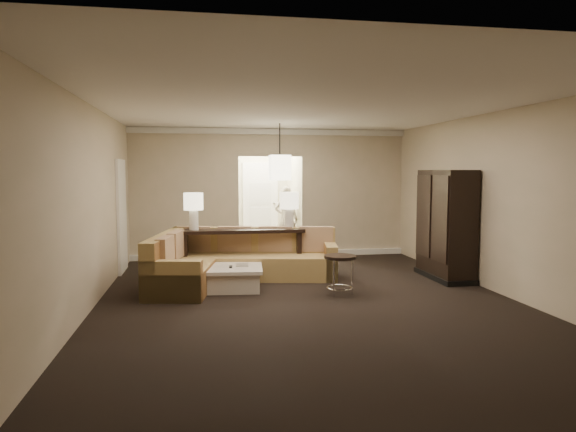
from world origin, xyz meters
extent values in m
plane|color=black|center=(0.00, 0.00, 0.00)|extent=(8.00, 8.00, 0.00)
cube|color=#C8B397|center=(0.00, 4.00, 1.40)|extent=(6.00, 0.04, 2.80)
cube|color=#C8B397|center=(0.00, -4.00, 1.40)|extent=(6.00, 0.04, 2.80)
cube|color=#C8B397|center=(-3.00, 0.00, 1.40)|extent=(0.04, 8.00, 2.80)
cube|color=#C8B397|center=(3.00, 0.00, 1.40)|extent=(0.04, 8.00, 2.80)
cube|color=white|center=(0.00, 0.00, 2.80)|extent=(6.00, 8.00, 0.02)
cube|color=silver|center=(0.00, 3.95, 2.73)|extent=(6.00, 0.10, 0.12)
cube|color=silver|center=(0.00, 3.95, 0.06)|extent=(6.00, 0.10, 0.12)
cube|color=white|center=(-2.97, 2.80, 1.05)|extent=(0.05, 0.90, 2.10)
cube|color=white|center=(0.00, 5.00, 0.00)|extent=(1.40, 2.00, 0.01)
cube|color=beige|center=(-0.70, 5.00, 1.40)|extent=(0.04, 2.00, 2.80)
cube|color=beige|center=(0.70, 5.00, 1.40)|extent=(0.04, 2.00, 2.80)
cube|color=beige|center=(0.00, 6.00, 1.40)|extent=(1.40, 0.04, 2.80)
cube|color=white|center=(0.00, 5.97, 1.05)|extent=(0.90, 0.05, 2.10)
cube|color=brown|center=(-0.62, 1.82, 0.21)|extent=(3.05, 1.40, 0.41)
cube|color=brown|center=(-1.84, 0.90, 0.21)|extent=(1.12, 1.51, 0.41)
cube|color=brown|center=(-0.57, 2.14, 0.64)|extent=(2.94, 0.76, 0.45)
cube|color=brown|center=(-2.07, 1.44, 0.64)|extent=(0.66, 2.36, 0.45)
cube|color=brown|center=(0.73, 1.57, 0.30)|extent=(0.35, 0.90, 0.61)
cube|color=brown|center=(-1.95, 0.32, 0.30)|extent=(0.90, 0.35, 0.61)
cube|color=#866247|center=(-1.64, 2.29, 0.66)|extent=(0.63, 0.26, 0.45)
cube|color=#866247|center=(-0.91, 2.15, 0.66)|extent=(0.63, 0.26, 0.45)
cube|color=#866247|center=(-0.19, 2.02, 0.66)|extent=(0.63, 0.26, 0.45)
cube|color=#866247|center=(0.53, 1.89, 0.66)|extent=(0.63, 0.26, 0.45)
cube|color=#866247|center=(-1.94, 1.51, 0.66)|extent=(0.26, 0.61, 0.45)
cube|color=#866247|center=(-2.06, 0.84, 0.66)|extent=(0.26, 0.61, 0.45)
cube|color=white|center=(-1.01, 1.00, 0.15)|extent=(0.88, 0.88, 0.31)
cube|color=white|center=(-1.01, 1.00, 0.33)|extent=(0.98, 0.98, 0.05)
cube|color=black|center=(-1.06, 0.96, 0.37)|extent=(0.06, 0.15, 0.02)
cube|color=beige|center=(-0.86, 1.12, 0.36)|extent=(0.22, 0.29, 0.01)
cube|color=black|center=(-0.79, 2.00, 0.82)|extent=(2.21, 0.52, 0.06)
cube|color=black|center=(-1.79, 2.01, 0.40)|extent=(0.08, 0.45, 0.80)
cube|color=black|center=(0.21, 1.99, 0.40)|extent=(0.08, 0.45, 0.80)
cube|color=black|center=(-0.79, 2.00, 0.12)|extent=(2.11, 0.47, 0.04)
cube|color=black|center=(2.70, 1.19, 0.95)|extent=(0.52, 1.27, 1.90)
cube|color=black|center=(2.43, 0.87, 1.09)|extent=(0.03, 0.56, 1.45)
cube|color=black|center=(2.43, 1.51, 1.09)|extent=(0.03, 0.56, 1.45)
cube|color=black|center=(2.70, 1.19, 0.05)|extent=(0.56, 1.32, 0.09)
cylinder|color=black|center=(0.55, 0.33, 0.59)|extent=(0.49, 0.49, 0.04)
torus|color=silver|center=(0.55, 0.33, 0.11)|extent=(0.40, 0.40, 0.03)
cylinder|color=silver|center=(0.74, 0.28, 0.29)|extent=(0.03, 0.03, 0.58)
cylinder|color=silver|center=(0.50, 0.51, 0.29)|extent=(0.03, 0.03, 0.58)
cylinder|color=silver|center=(0.43, 0.19, 0.29)|extent=(0.03, 0.03, 0.58)
cylinder|color=white|center=(-1.64, 2.01, 1.03)|extent=(0.16, 0.16, 0.35)
cylinder|color=#FFEFBF|center=(-1.64, 2.01, 1.35)|extent=(0.34, 0.34, 0.30)
cylinder|color=white|center=(0.06, 1.99, 1.03)|extent=(0.16, 0.16, 0.35)
cylinder|color=#FFEFBF|center=(0.06, 1.99, 1.35)|extent=(0.34, 0.34, 0.30)
cylinder|color=black|center=(0.00, 2.70, 2.50)|extent=(0.02, 0.02, 0.60)
cube|color=#FFF1C6|center=(0.00, 2.70, 1.95)|extent=(0.38, 0.38, 0.48)
imported|color=beige|center=(0.45, 4.63, 0.85)|extent=(0.73, 0.63, 1.69)
camera|label=1|loc=(-1.52, -7.11, 1.88)|focal=32.00mm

